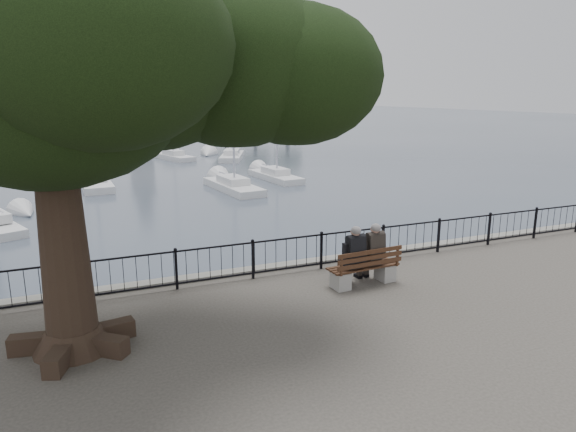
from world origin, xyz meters
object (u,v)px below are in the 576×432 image
bench (364,272)px  tree (93,51)px  person_left (352,258)px  person_right (371,255)px  lion_monument (140,125)px

bench → tree: bearing=-173.9°
person_left → tree: (-5.75, -0.74, 4.75)m
person_right → lion_monument: size_ratio=0.17×
person_right → lion_monument: lion_monument is taller
bench → tree: size_ratio=0.19×
person_left → lion_monument: 48.88m
person_right → lion_monument: bearing=89.7°
person_left → person_right: size_ratio=1.00×
person_left → tree: tree is taller
tree → bench: bearing=6.1°
tree → person_left: bearing=7.4°
tree → lion_monument: (6.62, 49.61, -4.13)m
bench → person_right: size_ratio=1.21×
bench → person_left: bearing=165.0°
tree → lion_monument: size_ratio=1.10×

